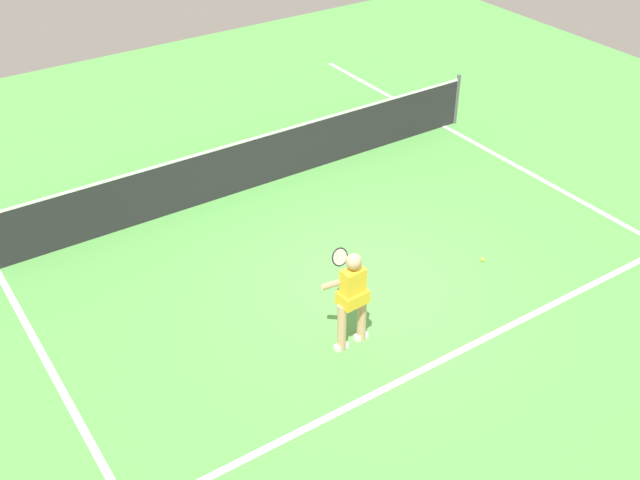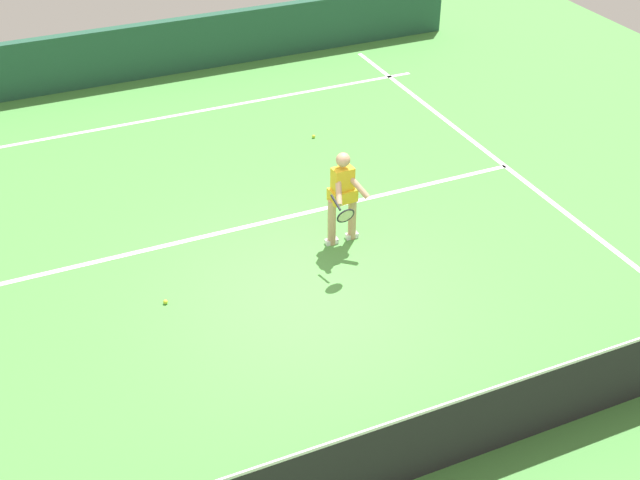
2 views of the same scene
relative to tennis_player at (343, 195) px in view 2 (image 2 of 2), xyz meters
name	(u,v)px [view 2 (image 2 of 2)]	position (x,y,z in m)	size (l,w,h in m)	color
ground_plane	(308,293)	(1.02, 1.01, -0.85)	(23.45, 23.45, 0.00)	#4C9342
court_back_wall	(150,50)	(1.02, -7.71, -0.25)	(14.55, 0.24, 1.20)	#23513D
baseline_marking	(181,114)	(1.02, -5.51, -0.84)	(10.55, 0.10, 0.01)	white
service_line_marking	(258,224)	(1.02, -1.02, -0.84)	(9.55, 0.10, 0.01)	white
sideline_left_marking	(576,221)	(-3.75, 1.01, -0.84)	(0.10, 16.04, 0.01)	white
court_net	(438,439)	(1.02, 4.60, -0.33)	(10.23, 0.08, 1.11)	#4C4C51
tennis_player	(343,195)	(0.00, 0.00, 0.00)	(0.76, 0.96, 1.55)	tan
tennis_ball_near	(165,302)	(2.96, 0.41, -0.81)	(0.07, 0.07, 0.07)	#D1E533
tennis_ball_mid	(314,136)	(-1.03, -3.47, -0.81)	(0.07, 0.07, 0.07)	#D1E533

